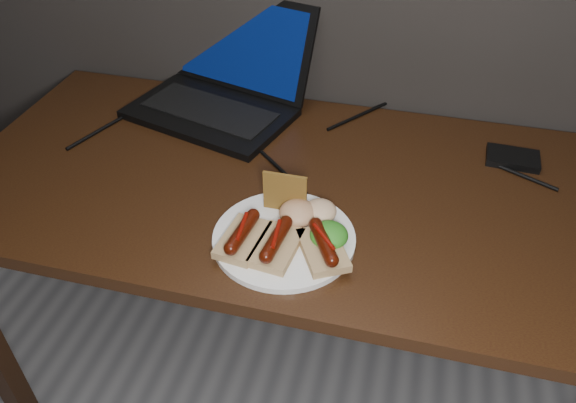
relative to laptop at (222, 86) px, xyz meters
The scene contains 12 objects.
desk 0.38m from the laptop, 49.52° to the right, with size 1.40×0.70×0.75m.
laptop is the anchor object (origin of this frame).
hard_drive 0.71m from the laptop, ahead, with size 0.11×0.07×0.02m, color black.
desk_cables 0.26m from the laptop, 28.76° to the right, with size 1.07×0.43×0.01m.
plate 0.53m from the laptop, 58.33° to the right, with size 0.27×0.27×0.01m, color white.
bread_sausage_left 0.53m from the laptop, 66.70° to the right, with size 0.08×0.12×0.04m.
bread_sausage_center 0.56m from the laptop, 60.81° to the right, with size 0.08×0.12×0.04m.
bread_sausage_right 0.59m from the laptop, 53.21° to the right, with size 0.12×0.13×0.04m.
crispbread 0.45m from the laptop, 55.32° to the right, with size 0.09×0.01×0.09m, color olive.
salad_greens 0.57m from the laptop, 51.09° to the right, with size 0.07×0.07×0.04m, color #196213.
salsa_mound 0.49m from the laptop, 53.96° to the right, with size 0.07×0.07×0.04m, color #9F290F.
coleslaw_mound 0.50m from the laptop, 49.19° to the right, with size 0.06×0.06×0.04m, color beige.
Camera 1 is at (0.25, 0.46, 1.47)m, focal length 35.00 mm.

